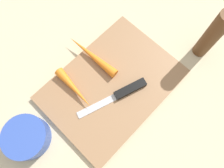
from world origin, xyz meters
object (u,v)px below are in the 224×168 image
Objects in this scene: cutting_board at (112,85)px; carrot_short at (74,88)px; knife at (126,91)px; carrot_long at (92,55)px; small_bowl at (27,137)px; pepper_grinder at (212,35)px.

cutting_board is 2.73× the size of carrot_short.
knife reaches higher than cutting_board.
carrot_long reaches higher than knife.
carrot_long is at bearing 9.57° from small_bowl.
cutting_board is at bearing 156.88° from pepper_grinder.
pepper_grinder reaches higher than small_bowl.
pepper_grinder is (0.24, -0.20, 0.06)m from carrot_long.
carrot_short is at bearing 143.21° from cutting_board.
knife is 1.49× the size of carrot_short.
knife is at bearing -76.19° from cutting_board.
carrot_short is at bearing 153.23° from pepper_grinder.
pepper_grinder is (0.50, -0.16, 0.06)m from small_bowl.
cutting_board is 2.17× the size of pepper_grinder.
carrot_long is 1.58× the size of small_bowl.
carrot_short is at bearing 106.23° from carrot_long.
carrot_short is at bearing -29.88° from knife.
cutting_board is at bearing -11.71° from small_bowl.
cutting_board is 0.10m from carrot_short.
knife is at bearing 45.33° from carrot_short.
carrot_short is 0.79× the size of pepper_grinder.
cutting_board is 3.33× the size of small_bowl.
carrot_long is at bearing 139.16° from pepper_grinder.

